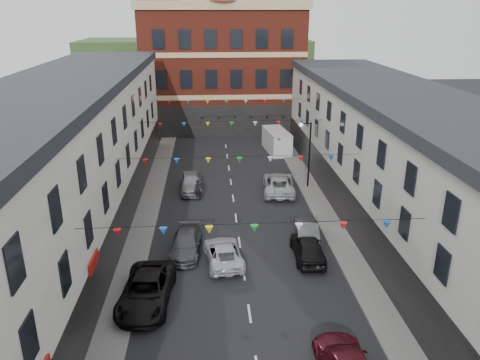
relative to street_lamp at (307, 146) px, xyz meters
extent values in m
plane|color=black|center=(-6.55, -14.00, -3.90)|extent=(160.00, 160.00, 0.00)
cube|color=#605E5B|center=(-13.45, -12.00, -3.83)|extent=(1.80, 64.00, 0.15)
cube|color=#605E5B|center=(0.35, -12.00, -3.83)|extent=(1.80, 64.00, 0.15)
cube|color=beige|center=(-18.35, -13.00, 1.10)|extent=(8.00, 56.00, 10.00)
cube|color=black|center=(-18.35, -13.00, 6.45)|extent=(8.40, 56.00, 0.70)
cube|color=black|center=(-14.30, -13.00, -2.30)|extent=(0.12, 56.00, 3.20)
cube|color=#B6B4AA|center=(5.25, -13.00, 0.60)|extent=(8.00, 56.00, 9.00)
cube|color=black|center=(5.25, -13.00, 5.45)|extent=(8.40, 56.00, 0.70)
cube|color=black|center=(1.20, -13.00, -2.30)|extent=(0.12, 56.00, 3.20)
cube|color=maroon|center=(-6.55, 24.00, 3.60)|extent=(20.00, 12.00, 15.00)
cube|color=tan|center=(-6.55, 24.00, 11.60)|extent=(20.60, 12.60, 1.00)
cube|color=maroon|center=(-14.05, 21.00, 8.10)|extent=(5.00, 5.00, 24.00)
cube|color=#2B4520|center=(-10.55, 48.00, 1.10)|extent=(40.00, 14.00, 10.00)
cylinder|color=black|center=(0.25, 0.00, -0.90)|extent=(0.14, 0.14, 6.00)
cylinder|color=black|center=(-0.15, 0.00, 2.00)|extent=(0.90, 0.10, 0.10)
sphere|color=beige|center=(-0.60, 0.00, 1.90)|extent=(0.36, 0.36, 0.36)
imported|color=black|center=(-12.05, -16.66, -3.12)|extent=(3.01, 5.80, 1.56)
imported|color=#3F4047|center=(-10.15, -11.20, -3.23)|extent=(2.23, 4.77, 1.35)
imported|color=gray|center=(-10.15, -0.06, -3.12)|extent=(2.12, 4.71, 1.57)
imported|color=black|center=(-2.33, -12.48, -3.13)|extent=(1.90, 4.55, 1.54)
imported|color=#4A4D52|center=(-1.84, -9.64, -3.22)|extent=(1.90, 4.29, 1.37)
imported|color=#B3B6B9|center=(-2.51, -0.80, -3.12)|extent=(3.15, 5.89, 1.57)
imported|color=silver|center=(-7.73, -12.52, -3.25)|extent=(2.70, 4.92, 1.31)
cube|color=silver|center=(-0.95, 11.52, -2.69)|extent=(2.74, 5.71, 2.43)
imported|color=black|center=(-9.49, -2.27, -3.00)|extent=(0.72, 0.53, 1.81)
camera|label=1|loc=(-8.45, -38.62, 11.21)|focal=35.00mm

